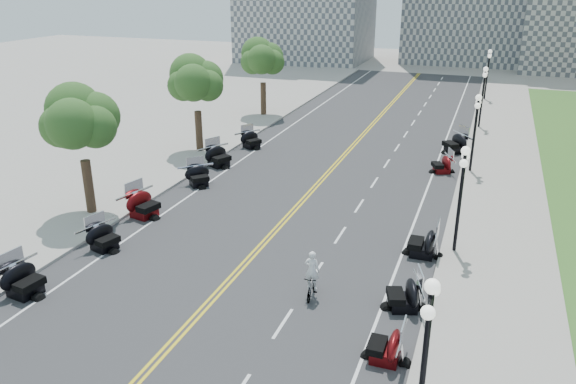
% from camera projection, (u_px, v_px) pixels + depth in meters
% --- Properties ---
extents(ground, '(160.00, 160.00, 0.00)m').
position_uv_depth(ground, '(248.00, 261.00, 25.11)').
color(ground, gray).
extents(road, '(16.00, 90.00, 0.01)m').
position_uv_depth(road, '(315.00, 187.00, 33.86)').
color(road, '#333335').
rests_on(road, ground).
extents(centerline_yellow_a, '(0.12, 90.00, 0.00)m').
position_uv_depth(centerline_yellow_a, '(313.00, 187.00, 33.90)').
color(centerline_yellow_a, yellow).
rests_on(centerline_yellow_a, road).
extents(centerline_yellow_b, '(0.12, 90.00, 0.00)m').
position_uv_depth(centerline_yellow_b, '(317.00, 187.00, 33.82)').
color(centerline_yellow_b, yellow).
rests_on(centerline_yellow_b, road).
extents(edge_line_north, '(0.12, 90.00, 0.00)m').
position_uv_depth(edge_line_north, '(423.00, 201.00, 31.80)').
color(edge_line_north, white).
rests_on(edge_line_north, road).
extents(edge_line_south, '(0.12, 90.00, 0.00)m').
position_uv_depth(edge_line_south, '(220.00, 175.00, 35.92)').
color(edge_line_south, white).
rests_on(edge_line_south, road).
extents(lane_dash_5, '(0.12, 2.00, 0.00)m').
position_uv_depth(lane_dash_5, '(283.00, 323.00, 20.57)').
color(lane_dash_5, white).
rests_on(lane_dash_5, road).
extents(lane_dash_6, '(0.12, 2.00, 0.00)m').
position_uv_depth(lane_dash_6, '(316.00, 273.00, 24.07)').
color(lane_dash_6, white).
rests_on(lane_dash_6, road).
extents(lane_dash_7, '(0.12, 2.00, 0.00)m').
position_uv_depth(lane_dash_7, '(340.00, 235.00, 27.58)').
color(lane_dash_7, white).
rests_on(lane_dash_7, road).
extents(lane_dash_8, '(0.12, 2.00, 0.00)m').
position_uv_depth(lane_dash_8, '(359.00, 206.00, 31.08)').
color(lane_dash_8, white).
rests_on(lane_dash_8, road).
extents(lane_dash_9, '(0.12, 2.00, 0.00)m').
position_uv_depth(lane_dash_9, '(374.00, 182.00, 34.58)').
color(lane_dash_9, white).
rests_on(lane_dash_9, road).
extents(lane_dash_10, '(0.12, 2.00, 0.00)m').
position_uv_depth(lane_dash_10, '(387.00, 163.00, 38.08)').
color(lane_dash_10, white).
rests_on(lane_dash_10, road).
extents(lane_dash_11, '(0.12, 2.00, 0.00)m').
position_uv_depth(lane_dash_11, '(397.00, 148.00, 41.58)').
color(lane_dash_11, white).
rests_on(lane_dash_11, road).
extents(lane_dash_12, '(0.12, 2.00, 0.00)m').
position_uv_depth(lane_dash_12, '(406.00, 134.00, 45.08)').
color(lane_dash_12, white).
rests_on(lane_dash_12, road).
extents(lane_dash_13, '(0.12, 2.00, 0.00)m').
position_uv_depth(lane_dash_13, '(413.00, 123.00, 48.59)').
color(lane_dash_13, white).
rests_on(lane_dash_13, road).
extents(lane_dash_14, '(0.12, 2.00, 0.00)m').
position_uv_depth(lane_dash_14, '(420.00, 113.00, 52.09)').
color(lane_dash_14, white).
rests_on(lane_dash_14, road).
extents(lane_dash_15, '(0.12, 2.00, 0.00)m').
position_uv_depth(lane_dash_15, '(425.00, 104.00, 55.59)').
color(lane_dash_15, white).
rests_on(lane_dash_15, road).
extents(lane_dash_16, '(0.12, 2.00, 0.00)m').
position_uv_depth(lane_dash_16, '(430.00, 97.00, 59.09)').
color(lane_dash_16, white).
rests_on(lane_dash_16, road).
extents(lane_dash_17, '(0.12, 2.00, 0.00)m').
position_uv_depth(lane_dash_17, '(435.00, 90.00, 62.59)').
color(lane_dash_17, white).
rests_on(lane_dash_17, road).
extents(lane_dash_18, '(0.12, 2.00, 0.00)m').
position_uv_depth(lane_dash_18, '(438.00, 84.00, 66.09)').
color(lane_dash_18, white).
rests_on(lane_dash_18, road).
extents(lane_dash_19, '(0.12, 2.00, 0.00)m').
position_uv_depth(lane_dash_19, '(442.00, 78.00, 69.59)').
color(lane_dash_19, white).
rests_on(lane_dash_19, road).
extents(sidewalk_north, '(5.00, 90.00, 0.15)m').
position_uv_depth(sidewalk_north, '(499.00, 209.00, 30.46)').
color(sidewalk_north, '#9E9991').
rests_on(sidewalk_north, ground).
extents(sidewalk_south, '(5.00, 90.00, 0.15)m').
position_uv_depth(sidewalk_south, '(164.00, 167.00, 37.22)').
color(sidewalk_south, '#9E9991').
rests_on(sidewalk_south, ground).
extents(street_lamp_1, '(0.50, 1.20, 4.90)m').
position_uv_depth(street_lamp_1, '(424.00, 365.00, 14.40)').
color(street_lamp_1, black).
rests_on(street_lamp_1, sidewalk_north).
extents(street_lamp_2, '(0.50, 1.20, 4.90)m').
position_uv_depth(street_lamp_2, '(460.00, 200.00, 24.90)').
color(street_lamp_2, black).
rests_on(street_lamp_2, sidewalk_north).
extents(street_lamp_3, '(0.50, 1.20, 4.90)m').
position_uv_depth(street_lamp_3, '(474.00, 134.00, 35.41)').
color(street_lamp_3, black).
rests_on(street_lamp_3, sidewalk_north).
extents(street_lamp_4, '(0.50, 1.20, 4.90)m').
position_uv_depth(street_lamp_4, '(482.00, 98.00, 45.91)').
color(street_lamp_4, black).
rests_on(street_lamp_4, sidewalk_north).
extents(street_lamp_5, '(0.50, 1.20, 4.90)m').
position_uv_depth(street_lamp_5, '(487.00, 75.00, 56.42)').
color(street_lamp_5, black).
rests_on(street_lamp_5, sidewalk_north).
extents(tree_2, '(4.80, 4.80, 9.20)m').
position_uv_depth(tree_2, '(81.00, 127.00, 28.37)').
color(tree_2, '#235619').
rests_on(tree_2, sidewalk_south).
extents(tree_3, '(4.80, 4.80, 9.20)m').
position_uv_depth(tree_3, '(196.00, 86.00, 38.87)').
color(tree_3, '#235619').
rests_on(tree_3, sidewalk_south).
extents(tree_4, '(4.80, 4.80, 9.20)m').
position_uv_depth(tree_4, '(263.00, 63.00, 49.38)').
color(tree_4, '#235619').
rests_on(tree_4, sidewalk_south).
extents(motorcycle_n_4, '(1.81, 1.81, 1.26)m').
position_uv_depth(motorcycle_n_4, '(386.00, 344.00, 18.40)').
color(motorcycle_n_4, '#590A0C').
rests_on(motorcycle_n_4, road).
extents(motorcycle_n_5, '(2.44, 2.44, 1.35)m').
position_uv_depth(motorcycle_n_5, '(404.00, 293.00, 21.27)').
color(motorcycle_n_5, black).
rests_on(motorcycle_n_5, road).
extents(motorcycle_n_6, '(2.04, 2.04, 1.42)m').
position_uv_depth(motorcycle_n_6, '(423.00, 241.00, 25.33)').
color(motorcycle_n_6, black).
rests_on(motorcycle_n_6, road).
extents(motorcycle_n_9, '(2.38, 2.38, 1.26)m').
position_uv_depth(motorcycle_n_9, '(442.00, 163.00, 36.13)').
color(motorcycle_n_9, '#590A0C').
rests_on(motorcycle_n_9, road).
extents(motorcycle_n_10, '(3.12, 3.12, 1.56)m').
position_uv_depth(motorcycle_n_10, '(455.00, 142.00, 40.15)').
color(motorcycle_n_10, black).
rests_on(motorcycle_n_10, road).
extents(motorcycle_s_4, '(2.33, 2.33, 1.45)m').
position_uv_depth(motorcycle_s_4, '(23.00, 279.00, 22.20)').
color(motorcycle_s_4, black).
rests_on(motorcycle_s_4, road).
extents(motorcycle_s_5, '(2.36, 2.36, 1.33)m').
position_uv_depth(motorcycle_s_5, '(103.00, 236.00, 25.94)').
color(motorcycle_s_5, black).
rests_on(motorcycle_s_5, road).
extents(motorcycle_s_6, '(2.61, 2.61, 1.52)m').
position_uv_depth(motorcycle_s_6, '(143.00, 203.00, 29.46)').
color(motorcycle_s_6, '#590A0C').
rests_on(motorcycle_s_6, road).
extents(motorcycle_s_7, '(2.72, 2.72, 1.35)m').
position_uv_depth(motorcycle_s_7, '(198.00, 175.00, 33.88)').
color(motorcycle_s_7, black).
rests_on(motorcycle_s_7, road).
extents(motorcycle_s_8, '(2.90, 2.90, 1.51)m').
position_uv_depth(motorcycle_s_8, '(218.00, 155.00, 37.29)').
color(motorcycle_s_8, black).
rests_on(motorcycle_s_8, road).
extents(motorcycle_s_9, '(2.67, 2.67, 1.35)m').
position_uv_depth(motorcycle_s_9, '(251.00, 139.00, 41.34)').
color(motorcycle_s_9, black).
rests_on(motorcycle_s_9, road).
extents(bicycle, '(0.65, 1.70, 1.00)m').
position_uv_depth(bicycle, '(312.00, 285.00, 22.17)').
color(bicycle, '#A51414').
rests_on(bicycle, road).
extents(cyclist_rider, '(0.60, 0.39, 1.65)m').
position_uv_depth(cyclist_rider, '(312.00, 255.00, 21.69)').
color(cyclist_rider, white).
rests_on(cyclist_rider, bicycle).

